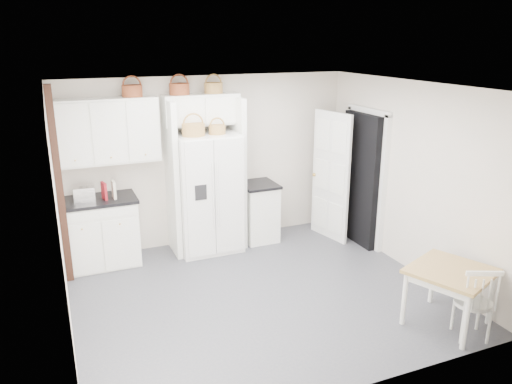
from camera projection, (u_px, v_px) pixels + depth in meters
name	position (u px, v px, depth m)	size (l,w,h in m)	color
floor	(259.00, 294.00, 6.37)	(4.50, 4.50, 0.00)	#3F414D
ceiling	(259.00, 87.00, 5.60)	(4.50, 4.50, 0.00)	white
wall_back	(209.00, 161.00, 7.74)	(4.50, 4.50, 0.00)	beige
wall_left	(59.00, 223.00, 5.15)	(4.00, 4.00, 0.00)	beige
wall_right	(411.00, 178.00, 6.81)	(4.00, 4.00, 0.00)	beige
refrigerator	(207.00, 193.00, 7.50)	(0.93, 0.75, 1.80)	white
base_cab_left	(100.00, 233.00, 7.09)	(1.02, 0.65, 0.95)	white
base_cab_right	(258.00, 213.00, 7.99)	(0.51, 0.61, 0.90)	white
dining_table	(448.00, 297.00, 5.61)	(0.82, 0.82, 0.68)	#A68742
windsor_chair	(473.00, 303.00, 5.35)	(0.40, 0.36, 0.82)	white
counter_left	(97.00, 200.00, 6.94)	(1.07, 0.69, 0.04)	black
counter_right	(258.00, 185.00, 7.85)	(0.55, 0.65, 0.04)	black
toaster	(84.00, 194.00, 6.81)	(0.28, 0.16, 0.19)	silver
cookbook_red	(104.00, 191.00, 6.86)	(0.04, 0.16, 0.24)	maroon
cookbook_cream	(114.00, 190.00, 6.91)	(0.04, 0.17, 0.25)	beige
basket_upper_c	(132.00, 91.00, 6.85)	(0.28, 0.28, 0.16)	brown
basket_bridge_a	(179.00, 89.00, 7.09)	(0.29, 0.29, 0.16)	brown
basket_bridge_b	(214.00, 88.00, 7.28)	(0.27, 0.27, 0.16)	#A4713D
basket_fridge_a	(193.00, 130.00, 7.04)	(0.33, 0.33, 0.17)	#A4713D
basket_fridge_b	(217.00, 130.00, 7.18)	(0.24, 0.24, 0.13)	#A4713D
upper_cabinet	(107.00, 131.00, 6.87)	(1.40, 0.34, 0.90)	white
bridge_cabinet	(201.00, 109.00, 7.29)	(1.12, 0.34, 0.45)	white
fridge_panel_left	(172.00, 179.00, 7.28)	(0.08, 0.60, 2.30)	white
fridge_panel_right	(238.00, 172.00, 7.66)	(0.08, 0.60, 2.30)	white
trim_post	(59.00, 188.00, 6.36)	(0.09, 0.09, 2.60)	black
doorway_void	(362.00, 179.00, 7.74)	(0.18, 0.85, 2.05)	black
door_slab	(331.00, 176.00, 7.90)	(0.80, 0.04, 2.05)	white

